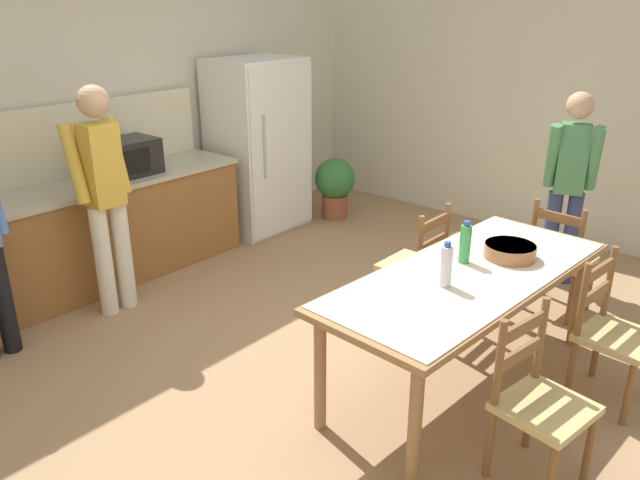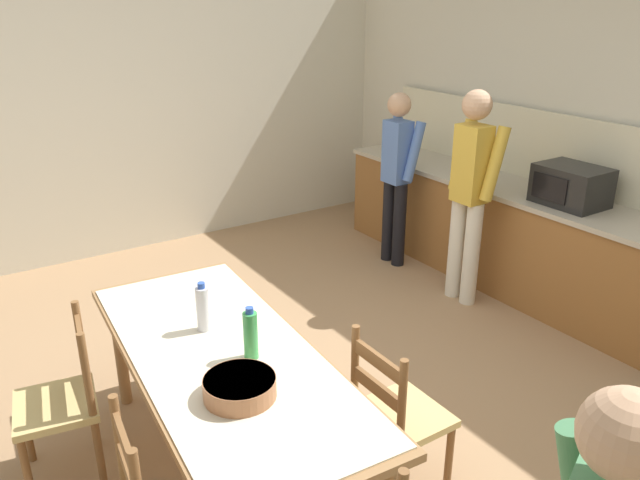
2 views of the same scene
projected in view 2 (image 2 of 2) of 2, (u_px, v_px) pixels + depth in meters
The scene contains 14 objects.
ground_plane at pixel (335, 398), 3.98m from camera, with size 8.32×8.32×0.00m, color #9E7A56.
wall_back at pixel (621, 127), 4.80m from camera, with size 6.52×0.12×2.90m, color beige.
wall_left at pixel (144, 100), 5.98m from camera, with size 0.12×5.20×2.90m, color beige.
kitchen_counter at pixel (494, 230), 5.53m from camera, with size 3.38×0.66×0.89m.
counter_splashback at pixel (528, 144), 5.41m from camera, with size 3.34×0.03×0.60m, color beige.
microwave at pixel (571, 186), 4.75m from camera, with size 0.50×0.39×0.30m.
dining_table at pixel (224, 367), 3.07m from camera, with size 2.15×0.98×0.77m.
bottle_near_centre at pixel (203, 308), 3.21m from camera, with size 0.07×0.07×0.27m.
bottle_off_centre at pixel (251, 335), 2.96m from camera, with size 0.07×0.07×0.27m.
serving_bowl at pixel (240, 386), 2.70m from camera, with size 0.32×0.32×0.09m.
chair_side_far_right at pixel (397, 416), 3.11m from camera, with size 0.42×0.40×0.91m.
chair_side_near_left at pixel (63, 402), 3.21m from camera, with size 0.48×0.46×0.91m.
person_at_sink at pixel (397, 171), 5.68m from camera, with size 0.40×0.28×1.60m.
person_at_counter at pixel (470, 187), 4.93m from camera, with size 0.44×0.30×1.74m.
Camera 2 is at (2.73, -1.91, 2.40)m, focal length 35.00 mm.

